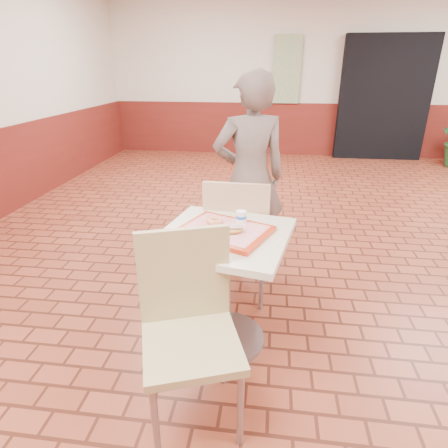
# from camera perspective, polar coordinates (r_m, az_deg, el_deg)

# --- Properties ---
(room_shell) EXTENTS (8.01, 10.01, 3.01)m
(room_shell) POSITION_cam_1_polar(r_m,az_deg,el_deg) (2.83, 24.89, 17.29)
(room_shell) COLOR brown
(room_shell) RESTS_ON ground
(wainscot_band) EXTENTS (8.00, 10.00, 1.00)m
(wainscot_band) POSITION_cam_1_polar(r_m,az_deg,el_deg) (3.07, 21.80, -1.45)
(wainscot_band) COLOR #581710
(wainscot_band) RESTS_ON ground
(corridor_doorway) EXTENTS (1.60, 0.22, 2.20)m
(corridor_doorway) POSITION_cam_1_polar(r_m,az_deg,el_deg) (7.87, 23.15, 17.10)
(corridor_doorway) COLOR black
(corridor_doorway) RESTS_ON ground
(promo_poster) EXTENTS (0.50, 0.03, 1.20)m
(promo_poster) POSITION_cam_1_polar(r_m,az_deg,el_deg) (7.66, 9.59, 22.17)
(promo_poster) COLOR gray
(promo_poster) RESTS_ON wainscot_band
(main_table) EXTENTS (0.74, 0.74, 0.78)m
(main_table) POSITION_cam_1_polar(r_m,az_deg,el_deg) (2.31, -0.00, -7.18)
(main_table) COLOR beige
(main_table) RESTS_ON ground
(chair_main_front) EXTENTS (0.58, 0.58, 0.98)m
(chair_main_front) POSITION_cam_1_polar(r_m,az_deg,el_deg) (1.88, -5.41, -14.41)
(chair_main_front) COLOR tan
(chair_main_front) RESTS_ON ground
(chair_main_back) EXTENTS (0.46, 0.46, 0.98)m
(chair_main_back) POSITION_cam_1_polar(r_m,az_deg,el_deg) (2.73, 2.09, -1.71)
(chair_main_back) COLOR tan
(chair_main_back) RESTS_ON ground
(customer) EXTENTS (0.70, 0.57, 1.67)m
(customer) POSITION_cam_1_polar(r_m,az_deg,el_deg) (3.09, 3.93, 7.02)
(customer) COLOR #66574F
(customer) RESTS_ON ground
(serving_tray) EXTENTS (0.50, 0.39, 0.03)m
(serving_tray) POSITION_cam_1_polar(r_m,az_deg,el_deg) (2.19, 0.00, -1.08)
(serving_tray) COLOR #B92C0D
(serving_tray) RESTS_ON main_table
(ring_donut) EXTENTS (0.13, 0.13, 0.03)m
(ring_donut) POSITION_cam_1_polar(r_m,az_deg,el_deg) (2.25, -1.47, 0.50)
(ring_donut) COLOR #DF8351
(ring_donut) RESTS_ON serving_tray
(long_john_donut) EXTENTS (0.15, 0.10, 0.04)m
(long_john_donut) POSITION_cam_1_polar(r_m,az_deg,el_deg) (2.11, 1.10, -0.91)
(long_john_donut) COLOR gold
(long_john_donut) RESTS_ON serving_tray
(paper_cup) EXTENTS (0.06, 0.06, 0.08)m
(paper_cup) POSITION_cam_1_polar(r_m,az_deg,el_deg) (2.24, 2.64, 1.05)
(paper_cup) COLOR white
(paper_cup) RESTS_ON serving_tray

